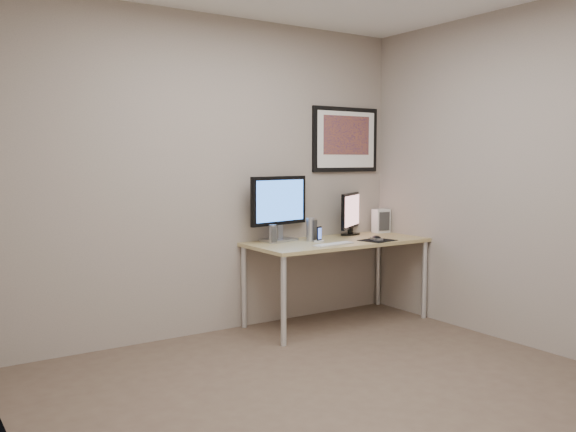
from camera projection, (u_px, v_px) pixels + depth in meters
name	position (u px, v px, depth m)	size (l,w,h in m)	color
floor	(344.00, 395.00, 3.71)	(3.60, 3.60, 0.00)	#4F3D31
room	(302.00, 127.00, 3.93)	(3.60, 3.60, 3.60)	white
desk	(337.00, 248.00, 5.32)	(1.60, 0.70, 0.73)	#977F49
framed_art	(345.00, 139.00, 5.70)	(0.75, 0.04, 0.60)	black
monitor_large	(279.00, 205.00, 5.24)	(0.61, 0.25, 0.56)	#A6A7AB
monitor_tv	(351.00, 213.00, 5.68)	(0.43, 0.31, 0.40)	black
speaker_left	(273.00, 234.00, 5.11)	(0.06, 0.06, 0.16)	#A6A7AB
speaker_right	(311.00, 230.00, 5.26)	(0.08, 0.08, 0.20)	#A6A7AB
phone_dock	(319.00, 234.00, 5.19)	(0.06, 0.06, 0.14)	black
keyboard	(334.00, 244.00, 5.03)	(0.39, 0.11, 0.01)	silver
mousepad	(378.00, 240.00, 5.31)	(0.27, 0.24, 0.00)	black
mouse	(377.00, 238.00, 5.30)	(0.07, 0.12, 0.04)	black
fan_unit	(381.00, 221.00, 5.89)	(0.15, 0.11, 0.23)	silver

